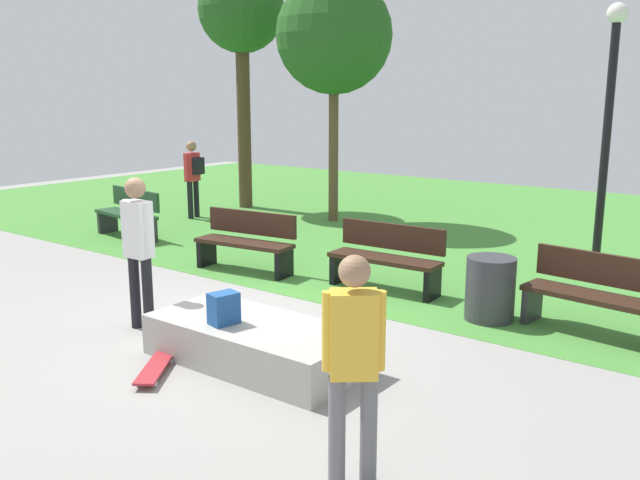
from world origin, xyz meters
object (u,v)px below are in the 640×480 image
tree_tall_oak (241,15)px  lamp_post (608,115)px  skateboard_by_ledge (155,368)px  park_bench_far_left (598,293)px  skater_watching (138,241)px  skater_performing_trick (354,354)px  trash_bin (490,289)px  tree_broad_elm (334,36)px  backpack_on_ledge (224,308)px  park_bench_near_path (387,256)px  concrete_ledge (255,343)px  park_bench_near_lamppost (129,212)px  pedestrian_with_backpack (193,172)px  park_bench_far_right (246,240)px

tree_tall_oak → lamp_post: (8.56, -1.68, -2.05)m
skateboard_by_ledge → park_bench_far_left: 4.88m
skater_watching → tree_tall_oak: (-4.99, 7.05, 3.39)m
skater_performing_trick → trash_bin: 3.99m
tree_broad_elm → lamp_post: bearing=-14.3°
skateboard_by_ledge → trash_bin: (1.93, 3.50, 0.32)m
backpack_on_ledge → park_bench_near_path: bearing=14.8°
park_bench_near_path → skater_performing_trick: bearing=-61.2°
park_bench_far_left → lamp_post: size_ratio=0.42×
tree_broad_elm → concrete_ledge: bearing=-59.8°
park_bench_near_lamppost → trash_bin: park_bench_near_lamppost is taller
trash_bin → skater_performing_trick: bearing=-80.3°
backpack_on_ledge → skater_watching: size_ratio=0.18×
park_bench_near_path → pedestrian_with_backpack: bearing=160.6°
park_bench_far_left → lamp_post: (-0.66, 2.39, 1.90)m
tree_tall_oak → concrete_ledge: bearing=-46.3°
skateboard_by_ledge → park_bench_far_right: size_ratio=0.47×
concrete_ledge → tree_tall_oak: bearing=133.7°
skater_performing_trick → park_bench_far_right: (-4.58, 3.83, -0.48)m
park_bench_near_path → backpack_on_ledge: bearing=-88.3°
park_bench_near_path → park_bench_far_right: bearing=-169.5°
tree_broad_elm → skateboard_by_ledge: bearing=-66.1°
park_bench_far_left → tree_tall_oak: (-9.22, 4.07, 3.95)m
skateboard_by_ledge → park_bench_far_left: size_ratio=0.47×
backpack_on_ledge → skater_watching: 1.57m
skater_watching → park_bench_far_right: size_ratio=1.08×
concrete_ledge → park_bench_far_right: (-2.57, 2.63, 0.27)m
park_bench_far_right → park_bench_near_path: 2.29m
backpack_on_ledge → park_bench_near_path: size_ratio=0.20×
trash_bin → lamp_post: bearing=79.2°
park_bench_far_right → concrete_ledge: bearing=-45.7°
skater_watching → trash_bin: bearing=41.8°
concrete_ledge → skater_watching: size_ratio=1.26×
backpack_on_ledge → skater_watching: skater_watching is taller
park_bench_far_left → tree_broad_elm: 8.25m
backpack_on_ledge → park_bench_near_lamppost: (-5.81, 3.31, -0.10)m
trash_bin → pedestrian_with_backpack: size_ratio=0.46×
backpack_on_ledge → skater_performing_trick: bearing=-100.9°
park_bench_near_lamppost → concrete_ledge: bearing=-27.3°
skateboard_by_ledge → skater_performing_trick: bearing=-8.5°
tree_tall_oak → pedestrian_with_backpack: tree_tall_oak is taller
park_bench_far_left → lamp_post: bearing=105.5°
skater_watching → park_bench_far_left: bearing=35.2°
park_bench_near_path → tree_tall_oak: bearing=148.2°
park_bench_near_path → lamp_post: size_ratio=0.42×
park_bench_far_left → park_bench_far_right: size_ratio=1.00×
park_bench_near_path → lamp_post: 3.68m
skateboard_by_ledge → park_bench_far_right: (-1.99, 3.44, 0.42)m
skater_watching → trash_bin: size_ratio=2.29×
park_bench_far_right → lamp_post: (4.42, 2.70, 1.90)m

